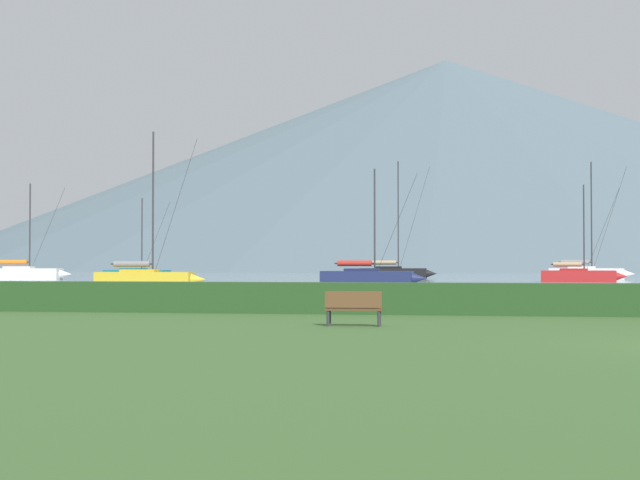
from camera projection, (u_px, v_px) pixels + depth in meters
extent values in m
cube|color=#8499A8|center=(498.00, 273.00, 153.23)|extent=(320.00, 246.00, 0.00)
cube|color=#284C23|center=(638.00, 300.00, 28.88)|extent=(80.00, 1.20, 1.04)
cube|color=white|center=(23.00, 274.00, 89.44)|extent=(7.59, 3.65, 1.14)
cone|color=white|center=(65.00, 274.00, 89.45)|extent=(1.39, 1.16, 0.97)
cube|color=silver|center=(19.00, 270.00, 89.44)|extent=(2.95, 2.17, 0.73)
cylinder|color=#333338|center=(30.00, 229.00, 89.55)|extent=(0.15, 0.15, 8.94)
cylinder|color=#333338|center=(13.00, 262.00, 89.46)|extent=(3.25, 0.66, 0.12)
cylinder|color=orange|center=(13.00, 262.00, 89.46)|extent=(2.82, 0.91, 0.46)
cylinder|color=#333338|center=(47.00, 231.00, 89.55)|extent=(3.42, 0.60, 8.51)
cube|color=black|center=(393.00, 274.00, 96.01)|extent=(7.12, 2.48, 1.12)
cone|color=black|center=(431.00, 274.00, 95.34)|extent=(1.22, 0.96, 0.95)
cube|color=black|center=(389.00, 270.00, 96.08)|extent=(2.65, 1.72, 0.71)
cylinder|color=#333338|center=(398.00, 217.00, 96.06)|extent=(0.14, 0.14, 11.90)
cylinder|color=#333338|center=(383.00, 263.00, 96.20)|extent=(3.20, 0.14, 0.12)
cylinder|color=tan|center=(383.00, 263.00, 96.20)|extent=(2.72, 0.46, 0.45)
cylinder|color=#333338|center=(414.00, 220.00, 95.77)|extent=(3.38, 0.05, 11.31)
cube|color=gold|center=(145.00, 279.00, 63.93)|extent=(6.88, 3.01, 1.05)
cone|color=gold|center=(198.00, 279.00, 63.74)|extent=(1.23, 1.01, 0.89)
cube|color=gold|center=(139.00, 274.00, 63.96)|extent=(2.64, 1.86, 0.67)
cylinder|color=#333338|center=(153.00, 205.00, 64.03)|extent=(0.13, 0.13, 10.44)
cylinder|color=#333338|center=(132.00, 264.00, 64.00)|extent=(2.99, 0.45, 0.11)
cylinder|color=gray|center=(132.00, 264.00, 64.00)|extent=(2.58, 0.70, 0.42)
cylinder|color=#333338|center=(175.00, 209.00, 63.95)|extent=(3.15, 0.38, 9.93)
cube|color=navy|center=(367.00, 278.00, 68.24)|extent=(6.93, 2.62, 1.07)
cone|color=navy|center=(419.00, 278.00, 67.46)|extent=(1.21, 0.96, 0.91)
cube|color=#1B2449|center=(362.00, 273.00, 68.33)|extent=(2.60, 1.74, 0.68)
cylinder|color=#333338|center=(375.00, 223.00, 68.23)|extent=(0.14, 0.14, 8.23)
cylinder|color=#333338|center=(355.00, 263.00, 68.46)|extent=(3.08, 0.24, 0.12)
cylinder|color=red|center=(355.00, 263.00, 68.46)|extent=(2.63, 0.54, 0.43)
cylinder|color=#333338|center=(396.00, 226.00, 67.90)|extent=(3.25, 0.16, 7.83)
cube|color=#19707A|center=(137.00, 275.00, 88.68)|extent=(6.46, 2.74, 0.99)
cone|color=#19707A|center=(171.00, 275.00, 87.78)|extent=(1.15, 0.94, 0.84)
cube|color=#16646E|center=(133.00, 271.00, 88.78)|extent=(2.47, 1.72, 0.63)
cylinder|color=#333338|center=(142.00, 236.00, 88.64)|extent=(0.13, 0.13, 7.51)
cylinder|color=#333338|center=(129.00, 265.00, 88.93)|extent=(2.83, 0.37, 0.11)
cylinder|color=orange|center=(129.00, 265.00, 88.93)|extent=(2.43, 0.62, 0.40)
cylinder|color=#333338|center=(156.00, 238.00, 88.26)|extent=(2.98, 0.31, 7.15)
cube|color=red|center=(578.00, 276.00, 80.64)|extent=(6.58, 2.72, 1.01)
cone|color=red|center=(621.00, 276.00, 79.76)|extent=(1.17, 0.95, 0.86)
cube|color=#A52020|center=(574.00, 272.00, 80.73)|extent=(2.50, 1.73, 0.64)
cylinder|color=#333338|center=(584.00, 230.00, 80.61)|extent=(0.13, 0.13, 8.13)
cylinder|color=#333338|center=(567.00, 264.00, 80.88)|extent=(2.89, 0.35, 0.11)
cylinder|color=tan|center=(567.00, 264.00, 80.88)|extent=(2.48, 0.60, 0.40)
cylinder|color=#333338|center=(602.00, 232.00, 80.24)|extent=(3.04, 0.28, 7.73)
cube|color=white|center=(586.00, 274.00, 91.67)|extent=(7.45, 3.03, 1.14)
cone|color=white|center=(629.00, 274.00, 90.71)|extent=(1.32, 1.06, 0.97)
cube|color=silver|center=(581.00, 270.00, 91.78)|extent=(2.83, 1.94, 0.73)
cylinder|color=#333338|center=(592.00, 217.00, 91.67)|extent=(0.15, 0.15, 11.34)
cylinder|color=#333338|center=(575.00, 262.00, 91.93)|extent=(3.28, 0.37, 0.12)
cylinder|color=gray|center=(575.00, 262.00, 91.93)|extent=(2.81, 0.66, 0.46)
cylinder|color=#333338|center=(609.00, 220.00, 91.26)|extent=(3.46, 0.29, 10.79)
cube|color=brown|center=(354.00, 310.00, 24.35)|extent=(1.54, 0.49, 0.06)
cube|color=brown|center=(353.00, 300.00, 24.17)|extent=(1.53, 0.17, 0.45)
cylinder|color=#333338|center=(380.00, 318.00, 24.41)|extent=(0.08, 0.08, 0.45)
cylinder|color=#333338|center=(330.00, 317.00, 24.59)|extent=(0.08, 0.08, 0.45)
cylinder|color=#333338|center=(379.00, 318.00, 24.08)|extent=(0.08, 0.08, 0.45)
cylinder|color=#333338|center=(328.00, 318.00, 24.27)|extent=(0.08, 0.08, 0.45)
cone|color=slate|center=(447.00, 164.00, 317.58)|extent=(348.35, 348.35, 73.10)
cone|color=slate|center=(319.00, 199.00, 377.59)|extent=(279.27, 279.27, 57.01)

